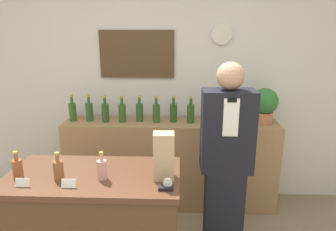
{
  "coord_description": "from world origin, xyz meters",
  "views": [
    {
      "loc": [
        0.24,
        -1.31,
        1.89
      ],
      "look_at": [
        0.15,
        1.13,
        1.21
      ],
      "focal_mm": 32.0,
      "sensor_mm": 36.0,
      "label": 1
    }
  ],
  "objects": [
    {
      "name": "shelf_bottle_4",
      "position": [
        -0.18,
        1.75,
        1.07
      ],
      "size": [
        0.08,
        0.08,
        0.29
      ],
      "color": "#2B4F26",
      "rests_on": "back_shelf"
    },
    {
      "name": "shelf_bottle_6",
      "position": [
        0.18,
        1.75,
        1.07
      ],
      "size": [
        0.08,
        0.08,
        0.29
      ],
      "color": "#274A1C",
      "rests_on": "back_shelf"
    },
    {
      "name": "tape_dispenser",
      "position": [
        0.17,
        0.34,
        0.98
      ],
      "size": [
        0.09,
        0.06,
        0.07
      ],
      "color": "black",
      "rests_on": "display_counter"
    },
    {
      "name": "back_wall",
      "position": [
        -0.0,
        2.0,
        1.35
      ],
      "size": [
        5.2,
        0.09,
        2.7
      ],
      "color": "silver",
      "rests_on": "ground_plane"
    },
    {
      "name": "shelf_bottle_0",
      "position": [
        -0.9,
        1.75,
        1.07
      ],
      "size": [
        0.08,
        0.08,
        0.29
      ],
      "color": "#305521",
      "rests_on": "back_shelf"
    },
    {
      "name": "shelf_bottle_10",
      "position": [
        0.9,
        1.74,
        1.07
      ],
      "size": [
        0.08,
        0.08,
        0.29
      ],
      "color": "#2E542B",
      "rests_on": "back_shelf"
    },
    {
      "name": "counter_bottle_1",
      "position": [
        -0.54,
        0.44,
        1.03
      ],
      "size": [
        0.06,
        0.06,
        0.19
      ],
      "color": "brown",
      "rests_on": "display_counter"
    },
    {
      "name": "price_card_left",
      "position": [
        -0.73,
        0.33,
        0.98
      ],
      "size": [
        0.09,
        0.02,
        0.06
      ],
      "color": "white",
      "rests_on": "display_counter"
    },
    {
      "name": "shelf_bottle_1",
      "position": [
        -0.72,
        1.75,
        1.07
      ],
      "size": [
        0.08,
        0.08,
        0.29
      ],
      "color": "#2B5329",
      "rests_on": "back_shelf"
    },
    {
      "name": "shelf_bottle_8",
      "position": [
        0.54,
        1.75,
        1.07
      ],
      "size": [
        0.08,
        0.08,
        0.29
      ],
      "color": "#2C572A",
      "rests_on": "back_shelf"
    },
    {
      "name": "shelf_bottle_3",
      "position": [
        -0.36,
        1.72,
        1.07
      ],
      "size": [
        0.08,
        0.08,
        0.29
      ],
      "color": "#305324",
      "rests_on": "back_shelf"
    },
    {
      "name": "price_card_right",
      "position": [
        -0.44,
        0.33,
        0.98
      ],
      "size": [
        0.09,
        0.02,
        0.06
      ],
      "color": "white",
      "rests_on": "display_counter"
    },
    {
      "name": "shelf_bottle_9",
      "position": [
        0.72,
        1.74,
        1.07
      ],
      "size": [
        0.08,
        0.08,
        0.29
      ],
      "color": "#2B5322",
      "rests_on": "back_shelf"
    },
    {
      "name": "paper_bag",
      "position": [
        0.14,
        0.48,
        1.11
      ],
      "size": [
        0.14,
        0.11,
        0.32
      ],
      "color": "tan",
      "rests_on": "display_counter"
    },
    {
      "name": "shopkeeper",
      "position": [
        0.64,
        1.01,
        0.83
      ],
      "size": [
        0.42,
        0.27,
        1.67
      ],
      "color": "black",
      "rests_on": "ground_plane"
    },
    {
      "name": "counter_bottle_0",
      "position": [
        -0.82,
        0.44,
        1.03
      ],
      "size": [
        0.06,
        0.06,
        0.19
      ],
      "color": "brown",
      "rests_on": "display_counter"
    },
    {
      "name": "back_shelf",
      "position": [
        0.15,
        1.73,
        0.48
      ],
      "size": [
        2.27,
        0.41,
        0.97
      ],
      "color": "#9E754C",
      "rests_on": "ground_plane"
    },
    {
      "name": "shelf_bottle_7",
      "position": [
        0.36,
        1.72,
        1.07
      ],
      "size": [
        0.08,
        0.08,
        0.29
      ],
      "color": "#2C521F",
      "rests_on": "back_shelf"
    },
    {
      "name": "counter_bottle_2",
      "position": [
        -0.26,
        0.46,
        1.03
      ],
      "size": [
        0.06,
        0.06,
        0.19
      ],
      "color": "tan",
      "rests_on": "display_counter"
    },
    {
      "name": "shelf_bottle_2",
      "position": [
        -0.54,
        1.72,
        1.07
      ],
      "size": [
        0.08,
        0.08,
        0.29
      ],
      "color": "#294A21",
      "rests_on": "back_shelf"
    },
    {
      "name": "shelf_bottle_5",
      "position": [
        0.0,
        1.73,
        1.07
      ],
      "size": [
        0.08,
        0.08,
        0.29
      ],
      "color": "#335424",
      "rests_on": "back_shelf"
    },
    {
      "name": "potted_plant",
      "position": [
        1.12,
        1.73,
        1.17
      ],
      "size": [
        0.27,
        0.27,
        0.37
      ],
      "color": "#B27047",
      "rests_on": "back_shelf"
    }
  ]
}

